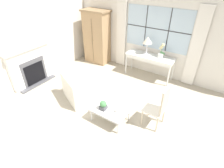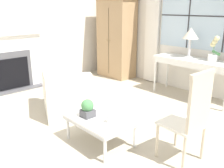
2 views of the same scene
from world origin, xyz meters
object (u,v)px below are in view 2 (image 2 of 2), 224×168
object	(u,v)px
potted_plant_small	(88,108)
fireplace	(10,57)
potted_orchid	(214,51)
armchair_upholstered	(70,97)
armoire	(116,38)
console_table	(194,63)
coffee_table	(100,120)
side_chair_wooden	(191,114)
table_lamp	(191,34)
pillar_candle	(109,119)

from	to	relation	value
potted_plant_small	fireplace	bearing A→B (deg)	177.00
potted_orchid	potted_plant_small	size ratio (longest dim) A/B	1.97
armchair_upholstered	armoire	bearing A→B (deg)	117.38
console_table	potted_orchid	distance (m)	0.42
potted_orchid	armchair_upholstered	xyz separation A→B (m)	(-1.38, -2.26, -0.70)
armchair_upholstered	coffee_table	xyz separation A→B (m)	(1.17, -0.30, 0.06)
fireplace	side_chair_wooden	size ratio (longest dim) A/B	1.96
armchair_upholstered	table_lamp	bearing A→B (deg)	68.30
armchair_upholstered	coffee_table	size ratio (longest dim) A/B	1.42
potted_plant_small	pillar_candle	size ratio (longest dim) A/B	2.14
side_chair_wooden	console_table	bearing A→B (deg)	118.97
potted_plant_small	side_chair_wooden	bearing A→B (deg)	26.44
table_lamp	side_chair_wooden	distance (m)	2.53
potted_orchid	armoire	bearing A→B (deg)	-178.46
console_table	armchair_upholstered	xyz separation A→B (m)	(-1.07, -2.19, -0.43)
console_table	table_lamp	xyz separation A→B (m)	(-0.17, 0.06, 0.54)
potted_orchid	pillar_candle	xyz separation A→B (m)	(-0.02, -2.57, -0.55)
armoire	table_lamp	xyz separation A→B (m)	(2.03, 0.05, 0.24)
table_lamp	side_chair_wooden	size ratio (longest dim) A/B	0.53
armchair_upholstered	side_chair_wooden	xyz separation A→B (m)	(2.19, 0.17, 0.34)
pillar_candle	fireplace	bearing A→B (deg)	178.94
armoire	armchair_upholstered	size ratio (longest dim) A/B	1.59
armchair_upholstered	coffee_table	world-z (taller)	armchair_upholstered
potted_plant_small	armoire	bearing A→B (deg)	129.96
potted_orchid	coffee_table	distance (m)	2.65
coffee_table	pillar_candle	bearing A→B (deg)	-3.61
console_table	coffee_table	bearing A→B (deg)	-87.65
coffee_table	armoire	bearing A→B (deg)	132.77
fireplace	pillar_candle	bearing A→B (deg)	-1.06
console_table	pillar_candle	bearing A→B (deg)	-83.34
console_table	pillar_candle	size ratio (longest dim) A/B	14.41
armchair_upholstered	potted_orchid	bearing A→B (deg)	58.54
fireplace	table_lamp	distance (m)	3.75
armoire	armchair_upholstered	xyz separation A→B (m)	(1.14, -2.20, -0.73)
fireplace	coffee_table	world-z (taller)	fireplace
table_lamp	potted_orchid	bearing A→B (deg)	1.63
armoire	console_table	xyz separation A→B (m)	(2.21, -0.01, -0.29)
fireplace	potted_plant_small	world-z (taller)	fireplace
console_table	table_lamp	distance (m)	0.57
table_lamp	potted_plant_small	xyz separation A→B (m)	(0.15, -2.65, -0.75)
table_lamp	pillar_candle	distance (m)	2.73
console_table	potted_plant_small	xyz separation A→B (m)	(-0.03, -2.59, -0.21)
table_lamp	potted_plant_small	size ratio (longest dim) A/B	2.46
coffee_table	potted_plant_small	bearing A→B (deg)	-141.38
fireplace	potted_orchid	xyz separation A→B (m)	(3.24, 2.52, 0.24)
coffee_table	side_chair_wooden	bearing A→B (deg)	24.63
console_table	side_chair_wooden	world-z (taller)	side_chair_wooden
console_table	table_lamp	bearing A→B (deg)	159.95
table_lamp	coffee_table	size ratio (longest dim) A/B	0.67
side_chair_wooden	potted_orchid	bearing A→B (deg)	110.94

